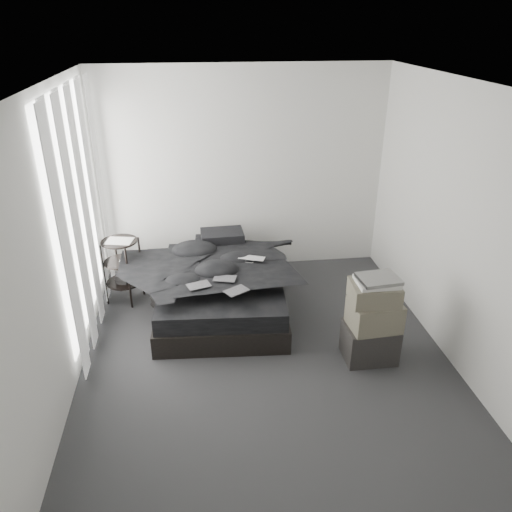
{
  "coord_description": "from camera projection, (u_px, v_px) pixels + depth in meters",
  "views": [
    {
      "loc": [
        -0.61,
        -3.99,
        3.09
      ],
      "look_at": [
        0.0,
        0.8,
        0.75
      ],
      "focal_mm": 35.0,
      "sensor_mm": 36.0,
      "label": 1
    }
  ],
  "objects": [
    {
      "name": "wall_left",
      "position": [
        57.0,
        250.0,
        4.21
      ],
      "size": [
        0.01,
        4.2,
        2.6
      ],
      "primitive_type": "cube",
      "color": "silver",
      "rests_on": "ground"
    },
    {
      "name": "wall_back",
      "position": [
        243.0,
        172.0,
        6.28
      ],
      "size": [
        3.6,
        0.01,
        2.6
      ],
      "primitive_type": "cube",
      "color": "silver",
      "rests_on": "ground"
    },
    {
      "name": "mattress",
      "position": [
        221.0,
        283.0,
        5.66
      ],
      "size": [
        1.45,
        1.86,
        0.2
      ],
      "primitive_type": "cube",
      "rotation": [
        0.0,
        0.0,
        -0.07
      ],
      "color": "black",
      "rests_on": "bed"
    },
    {
      "name": "floor_books",
      "position": [
        160.0,
        302.0,
        5.81
      ],
      "size": [
        0.22,
        0.26,
        0.15
      ],
      "primitive_type": "cube",
      "rotation": [
        0.0,
        0.0,
        0.38
      ],
      "color": "black",
      "rests_on": "floor"
    },
    {
      "name": "box_upper",
      "position": [
        374.0,
        293.0,
        4.67
      ],
      "size": [
        0.46,
        0.38,
        0.19
      ],
      "primitive_type": "cube",
      "rotation": [
        0.0,
        0.0,
        -0.05
      ],
      "color": "#615C4C",
      "rests_on": "box_mid"
    },
    {
      "name": "comic_c",
      "position": [
        236.0,
        284.0,
        4.97
      ],
      "size": [
        0.28,
        0.25,
        0.01
      ],
      "primitive_type": "cube",
      "rotation": [
        0.0,
        0.0,
        0.55
      ],
      "color": "black",
      "rests_on": "duvet"
    },
    {
      "name": "duvet",
      "position": [
        221.0,
        269.0,
        5.53
      ],
      "size": [
        1.45,
        1.65,
        0.21
      ],
      "primitive_type": "imported",
      "rotation": [
        0.0,
        0.0,
        -0.07
      ],
      "color": "black",
      "rests_on": "mattress"
    },
    {
      "name": "wall_front",
      "position": [
        328.0,
        405.0,
        2.54
      ],
      "size": [
        3.6,
        0.01,
        2.6
      ],
      "primitive_type": "cube",
      "color": "silver",
      "rests_on": "ground"
    },
    {
      "name": "art_book_white",
      "position": [
        377.0,
        282.0,
        4.62
      ],
      "size": [
        0.38,
        0.3,
        0.04
      ],
      "primitive_type": "cube",
      "rotation": [
        0.0,
        0.0,
        0.0
      ],
      "color": "silver",
      "rests_on": "box_upper"
    },
    {
      "name": "art_book_snake",
      "position": [
        379.0,
        279.0,
        4.6
      ],
      "size": [
        0.39,
        0.33,
        0.03
      ],
      "primitive_type": "cube",
      "rotation": [
        0.0,
        0.0,
        0.11
      ],
      "color": "silver",
      "rests_on": "art_book_white"
    },
    {
      "name": "ceiling",
      "position": [
        269.0,
        85.0,
        3.84
      ],
      "size": [
        3.6,
        4.2,
        0.01
      ],
      "primitive_type": "cube",
      "color": "white",
      "rests_on": "ground"
    },
    {
      "name": "papers",
      "position": [
        119.0,
        241.0,
        5.67
      ],
      "size": [
        0.33,
        0.27,
        0.02
      ],
      "primitive_type": "cube",
      "rotation": [
        0.0,
        0.0,
        -0.21
      ],
      "color": "white",
      "rests_on": "side_stand"
    },
    {
      "name": "window_left",
      "position": [
        79.0,
        208.0,
        4.99
      ],
      "size": [
        0.02,
        2.0,
        2.3
      ],
      "primitive_type": "cube",
      "color": "white",
      "rests_on": "wall_left"
    },
    {
      "name": "comic_b",
      "position": [
        225.0,
        272.0,
        5.2
      ],
      "size": [
        0.26,
        0.21,
        0.01
      ],
      "primitive_type": "cube",
      "rotation": [
        0.0,
        0.0,
        -0.28
      ],
      "color": "black",
      "rests_on": "duvet"
    },
    {
      "name": "box_mid",
      "position": [
        374.0,
        314.0,
        4.77
      ],
      "size": [
        0.49,
        0.4,
        0.28
      ],
      "primitive_type": "cube",
      "rotation": [
        0.0,
        0.0,
        0.07
      ],
      "color": "#615C4C",
      "rests_on": "box_lower"
    },
    {
      "name": "comic_a",
      "position": [
        198.0,
        280.0,
        5.07
      ],
      "size": [
        0.27,
        0.22,
        0.01
      ],
      "primitive_type": "cube",
      "rotation": [
        0.0,
        0.0,
        0.32
      ],
      "color": "black",
      "rests_on": "duvet"
    },
    {
      "name": "bed",
      "position": [
        222.0,
        300.0,
        5.76
      ],
      "size": [
        1.51,
        1.92,
        0.25
      ],
      "primitive_type": "cube",
      "rotation": [
        0.0,
        0.0,
        -0.07
      ],
      "color": "black",
      "rests_on": "floor"
    },
    {
      "name": "laptop",
      "position": [
        251.0,
        255.0,
        5.58
      ],
      "size": [
        0.34,
        0.28,
        0.02
      ],
      "primitive_type": "imported",
      "rotation": [
        0.0,
        0.0,
        -0.38
      ],
      "color": "silver",
      "rests_on": "duvet"
    },
    {
      "name": "box_lower",
      "position": [
        370.0,
        342.0,
        4.92
      ],
      "size": [
        0.5,
        0.39,
        0.37
      ],
      "primitive_type": "cube",
      "rotation": [
        0.0,
        0.0,
        0.0
      ],
      "color": "black",
      "rests_on": "floor"
    },
    {
      "name": "pillow_lower",
      "position": [
        218.0,
        244.0,
        6.23
      ],
      "size": [
        0.57,
        0.41,
        0.12
      ],
      "primitive_type": "cube",
      "rotation": [
        0.0,
        0.0,
        -0.07
      ],
      "color": "black",
      "rests_on": "mattress"
    },
    {
      "name": "wall_right",
      "position": [
        460.0,
        229.0,
        4.61
      ],
      "size": [
        0.01,
        4.2,
        2.6
      ],
      "primitive_type": "cube",
      "color": "silver",
      "rests_on": "ground"
    },
    {
      "name": "curtain_left",
      "position": [
        85.0,
        214.0,
        5.03
      ],
      "size": [
        0.06,
        2.12,
        2.48
      ],
      "primitive_type": "cube",
      "color": "white",
      "rests_on": "wall_left"
    },
    {
      "name": "pillow_upper",
      "position": [
        222.0,
        236.0,
        6.16
      ],
      "size": [
        0.53,
        0.38,
        0.12
      ],
      "primitive_type": "cube",
      "rotation": [
        0.0,
        0.0,
        0.04
      ],
      "color": "black",
      "rests_on": "pillow_lower"
    },
    {
      "name": "side_stand",
      "position": [
        123.0,
        271.0,
        5.85
      ],
      "size": [
        0.54,
        0.54,
        0.76
      ],
      "primitive_type": "cylinder",
      "rotation": [
        0.0,
        0.0,
        -0.39
      ],
      "color": "black",
      "rests_on": "floor"
    },
    {
      "name": "floor",
      "position": [
        266.0,
        358.0,
        4.98
      ],
      "size": [
        3.6,
        4.2,
        0.01
      ],
      "primitive_type": "cube",
      "color": "#303032",
      "rests_on": "ground"
    }
  ]
}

